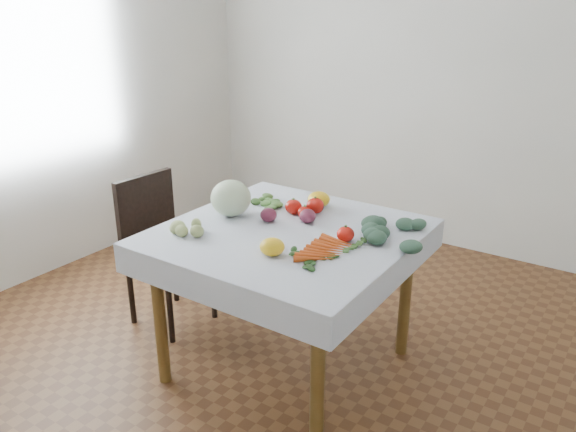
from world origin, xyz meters
name	(u,v)px	position (x,y,z in m)	size (l,w,h in m)	color
ground	(288,365)	(0.00, 0.00, 0.00)	(4.00, 4.00, 0.00)	brown
back_wall	(445,65)	(0.00, 2.00, 1.35)	(4.00, 0.04, 2.70)	silver
left_wall	(21,74)	(-2.00, 0.00, 1.35)	(0.04, 4.00, 2.70)	silver
table	(288,250)	(0.00, 0.00, 0.65)	(1.00, 1.00, 0.75)	brown
tablecloth	(288,231)	(0.00, 0.00, 0.75)	(1.12, 1.12, 0.01)	white
chair	(159,240)	(-0.89, 0.00, 0.49)	(0.41, 0.41, 0.86)	black
cabbage	(231,198)	(-0.35, 0.01, 0.85)	(0.20, 0.20, 0.18)	beige
tomato_a	(315,206)	(-0.02, 0.27, 0.80)	(0.09, 0.09, 0.08)	red
tomato_b	(294,207)	(-0.10, 0.21, 0.79)	(0.09, 0.09, 0.08)	red
tomato_c	(305,212)	(-0.02, 0.18, 0.79)	(0.07, 0.07, 0.06)	red
tomato_d	(346,234)	(0.29, 0.04, 0.79)	(0.08, 0.08, 0.07)	red
heirloom_back	(319,199)	(-0.05, 0.37, 0.80)	(0.12, 0.12, 0.08)	yellow
heirloom_front	(272,247)	(0.10, -0.26, 0.79)	(0.11, 0.11, 0.08)	yellow
onion_a	(308,216)	(0.02, 0.14, 0.79)	(0.08, 0.08, 0.07)	#50172B
onion_b	(268,215)	(-0.14, 0.05, 0.79)	(0.08, 0.08, 0.07)	#50172B
tomatillo_cluster	(190,227)	(-0.36, -0.28, 0.78)	(0.19, 0.12, 0.06)	#BECB75
carrot_bunch	(326,249)	(0.27, -0.11, 0.77)	(0.18, 0.31, 0.03)	#D24B17
kale_bunch	(404,233)	(0.49, 0.23, 0.78)	(0.34, 0.33, 0.05)	#31513B
basil_bunch	(309,258)	(0.25, -0.21, 0.76)	(0.23, 0.16, 0.01)	#214716
dill_bunch	(264,200)	(-0.33, 0.26, 0.77)	(0.23, 0.20, 0.02)	#54813B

